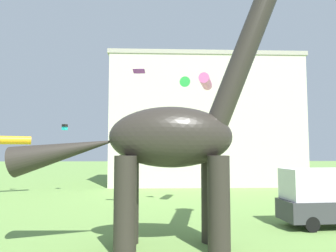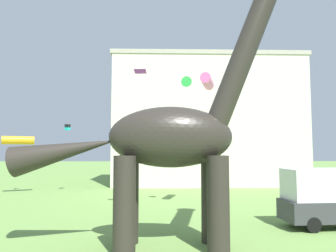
# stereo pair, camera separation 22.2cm
# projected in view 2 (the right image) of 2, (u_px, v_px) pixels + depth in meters

# --- Properties ---
(dinosaur_sculpture) EXTENTS (12.72, 2.69, 13.29)m
(dinosaur_sculpture) POSITION_uv_depth(u_px,v_px,m) (169.00, 137.00, 13.97)
(dinosaur_sculpture) COLOR #2D2823
(dinosaur_sculpture) RESTS_ON ground_plane
(parked_box_truck) EXTENTS (5.74, 2.50, 3.20)m
(parked_box_truck) POSITION_uv_depth(u_px,v_px,m) (331.00, 197.00, 17.43)
(parked_box_truck) COLOR #38383D
(parked_box_truck) RESTS_ON ground_plane
(kite_mid_center) EXTENTS (2.63, 2.82, 0.80)m
(kite_mid_center) POSITION_uv_depth(u_px,v_px,m) (203.00, 82.00, 23.28)
(kite_mid_center) COLOR pink
(kite_drifting) EXTENTS (2.91, 2.90, 0.83)m
(kite_drifting) POSITION_uv_depth(u_px,v_px,m) (18.00, 140.00, 30.69)
(kite_drifting) COLOR orange
(kite_high_left) EXTENTS (0.86, 0.67, 1.02)m
(kite_high_left) POSITION_uv_depth(u_px,v_px,m) (140.00, 71.00, 21.44)
(kite_high_left) COLOR purple
(kite_mid_right) EXTENTS (0.55, 0.55, 0.59)m
(kite_mid_right) POSITION_uv_depth(u_px,v_px,m) (68.00, 127.00, 31.61)
(kite_mid_right) COLOR black
(background_building_block) EXTENTS (23.53, 9.95, 15.96)m
(background_building_block) POSITION_uv_depth(u_px,v_px,m) (206.00, 122.00, 41.03)
(background_building_block) COLOR beige
(background_building_block) RESTS_ON ground_plane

